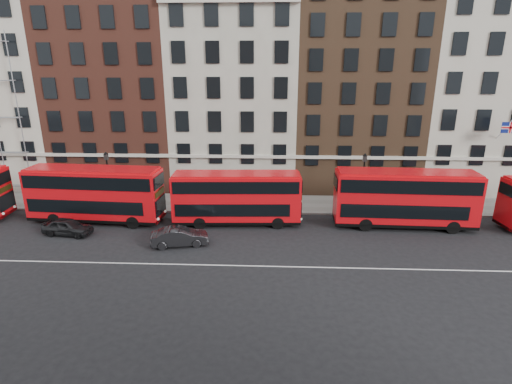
{
  "coord_description": "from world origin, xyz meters",
  "views": [
    {
      "loc": [
        4.17,
        -26.03,
        12.95
      ],
      "look_at": [
        2.79,
        5.0,
        3.0
      ],
      "focal_mm": 28.0,
      "sensor_mm": 36.0,
      "label": 1
    }
  ],
  "objects_px": {
    "bus_c": "(236,197)",
    "car_rear": "(67,227)",
    "bus_d": "(404,197)",
    "bus_b": "(95,193)",
    "car_front": "(180,237)"
  },
  "relations": [
    {
      "from": "car_rear",
      "to": "bus_c",
      "type": "bearing_deg",
      "value": -70.16
    },
    {
      "from": "bus_c",
      "to": "car_rear",
      "type": "height_order",
      "value": "bus_c"
    },
    {
      "from": "bus_c",
      "to": "bus_d",
      "type": "height_order",
      "value": "bus_d"
    },
    {
      "from": "bus_b",
      "to": "car_front",
      "type": "bearing_deg",
      "value": -25.01
    },
    {
      "from": "bus_b",
      "to": "bus_c",
      "type": "distance_m",
      "value": 12.04
    },
    {
      "from": "bus_d",
      "to": "car_front",
      "type": "xyz_separation_m",
      "value": [
        -17.7,
        -4.44,
        -1.86
      ]
    },
    {
      "from": "bus_c",
      "to": "car_rear",
      "type": "distance_m",
      "value": 13.63
    },
    {
      "from": "bus_b",
      "to": "car_rear",
      "type": "bearing_deg",
      "value": -108.76
    },
    {
      "from": "bus_b",
      "to": "bus_d",
      "type": "relative_size",
      "value": 1.0
    },
    {
      "from": "car_rear",
      "to": "car_front",
      "type": "relative_size",
      "value": 0.94
    },
    {
      "from": "car_rear",
      "to": "bus_d",
      "type": "bearing_deg",
      "value": -76.36
    },
    {
      "from": "bus_b",
      "to": "car_front",
      "type": "relative_size",
      "value": 2.72
    },
    {
      "from": "bus_b",
      "to": "bus_d",
      "type": "xyz_separation_m",
      "value": [
        25.88,
        -0.0,
        0.01
      ]
    },
    {
      "from": "bus_c",
      "to": "car_front",
      "type": "height_order",
      "value": "bus_c"
    },
    {
      "from": "car_front",
      "to": "bus_c",
      "type": "bearing_deg",
      "value": -53.78
    }
  ]
}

